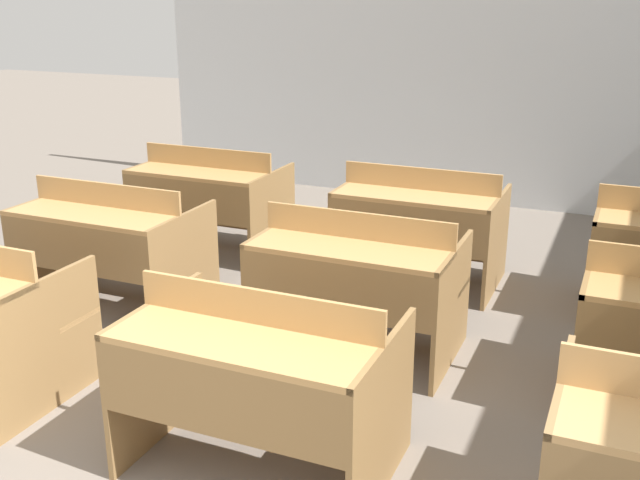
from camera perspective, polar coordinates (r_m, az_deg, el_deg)
wall_back at (r=7.74m, az=11.18°, el=12.81°), size 6.75×0.06×2.74m
bench_front_center at (r=3.36m, az=-4.69°, el=-10.25°), size 1.16×0.80×0.88m
bench_second_left at (r=5.26m, az=-15.71°, el=-0.13°), size 1.16×0.80×0.88m
bench_second_center at (r=4.42m, az=2.83°, el=-2.96°), size 1.16×0.80×0.88m
bench_third_left at (r=6.27m, az=-8.48°, el=3.30°), size 1.16×0.80×0.88m
bench_third_center at (r=5.55m, az=7.56°, el=1.36°), size 1.16×0.80×0.88m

